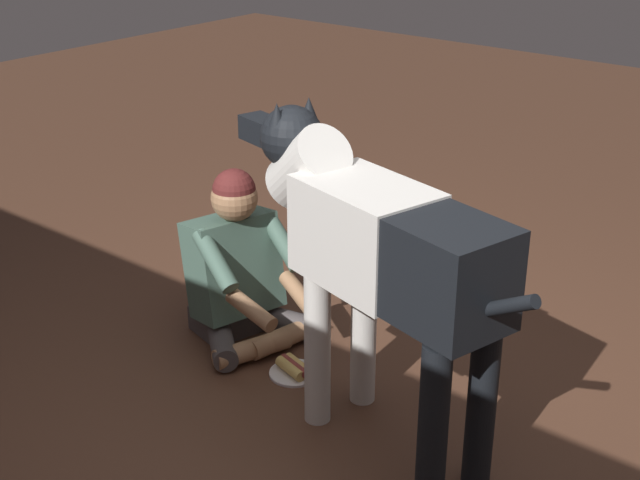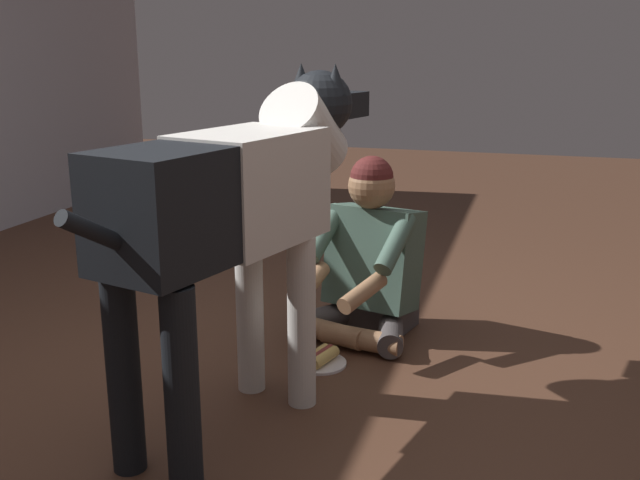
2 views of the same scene
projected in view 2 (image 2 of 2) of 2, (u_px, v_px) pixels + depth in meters
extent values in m
plane|color=#4F3122|center=(231.00, 413.00, 2.65)|extent=(13.99, 13.99, 0.00)
cube|color=#453E3E|center=(376.00, 313.00, 3.46)|extent=(0.32, 0.39, 0.12)
cylinder|color=#453E3E|center=(391.00, 330.00, 3.25)|extent=(0.41, 0.18, 0.11)
cylinder|color=#A47652|center=(361.00, 339.00, 3.16)|extent=(0.15, 0.37, 0.09)
cylinder|color=#453E3E|center=(331.00, 317.00, 3.40)|extent=(0.38, 0.34, 0.11)
cylinder|color=#A47652|center=(327.00, 331.00, 3.25)|extent=(0.20, 0.37, 0.09)
cube|color=#466355|center=(374.00, 257.00, 3.36)|extent=(0.38, 0.46, 0.48)
cylinder|color=#466355|center=(396.00, 243.00, 3.12)|extent=(0.30, 0.15, 0.24)
cylinder|color=#A47652|center=(363.00, 292.00, 3.02)|extent=(0.28, 0.17, 0.12)
cylinder|color=#466355|center=(325.00, 233.00, 3.29)|extent=(0.30, 0.15, 0.24)
cylinder|color=#A47652|center=(311.00, 283.00, 3.15)|extent=(0.28, 0.10, 0.12)
sphere|color=#A47652|center=(372.00, 186.00, 3.24)|extent=(0.21, 0.21, 0.21)
sphere|color=#571F1E|center=(372.00, 178.00, 3.23)|extent=(0.19, 0.19, 0.19)
cylinder|color=silver|center=(250.00, 310.00, 2.76)|extent=(0.10, 0.10, 0.64)
cylinder|color=silver|center=(302.00, 322.00, 2.64)|extent=(0.10, 0.10, 0.64)
cylinder|color=black|center=(124.00, 374.00, 2.22)|extent=(0.10, 0.10, 0.64)
cylinder|color=black|center=(182.00, 392.00, 2.11)|extent=(0.10, 0.10, 0.64)
cube|color=silver|center=(250.00, 187.00, 2.46)|extent=(0.58, 0.45, 0.37)
cube|color=black|center=(170.00, 208.00, 2.13)|extent=(0.51, 0.41, 0.35)
cylinder|color=silver|center=(305.00, 131.00, 2.70)|extent=(0.42, 0.32, 0.37)
sphere|color=black|center=(320.00, 103.00, 2.77)|extent=(0.25, 0.25, 0.25)
cube|color=black|center=(346.00, 105.00, 2.95)|extent=(0.21, 0.15, 0.10)
cone|color=black|center=(301.00, 78.00, 2.77)|extent=(0.11, 0.11, 0.11)
cone|color=black|center=(335.00, 79.00, 2.70)|extent=(0.11, 0.11, 0.11)
cylinder|color=black|center=(110.00, 239.00, 1.94)|extent=(0.33, 0.13, 0.22)
cylinder|color=white|center=(320.00, 363.00, 3.05)|extent=(0.22, 0.22, 0.01)
cylinder|color=#E1BA62|center=(324.00, 358.00, 3.03)|extent=(0.17, 0.09, 0.05)
cylinder|color=#E1BA62|center=(316.00, 355.00, 3.05)|extent=(0.17, 0.09, 0.05)
cylinder|color=maroon|center=(320.00, 355.00, 3.04)|extent=(0.18, 0.08, 0.04)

